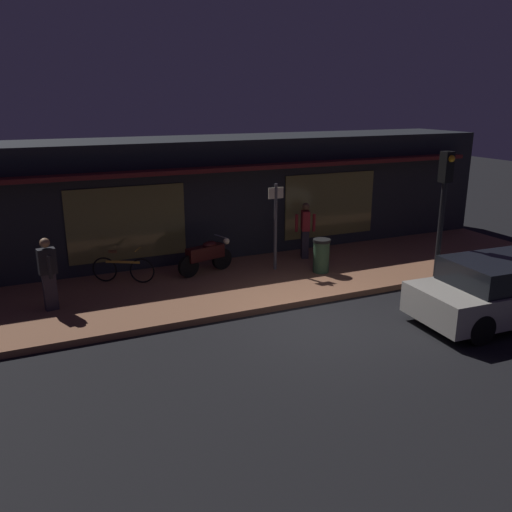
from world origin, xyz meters
TOP-DOWN VIEW (x-y plane):
  - ground_plane at (0.00, 0.00)m, footprint 60.00×60.00m
  - sidewalk_slab at (0.00, 3.00)m, footprint 18.00×4.00m
  - storefront_building at (0.00, 6.39)m, footprint 18.00×3.30m
  - motorcycle at (-1.33, 3.94)m, footprint 1.67×0.70m
  - bicycle_parked at (-3.56, 4.09)m, footprint 1.45×0.87m
  - person_photographer at (-5.40, 2.88)m, footprint 0.41×0.62m
  - person_bystander at (1.83, 4.12)m, footprint 0.60×0.43m
  - sign_post at (0.52, 3.47)m, footprint 0.44×0.09m
  - trash_bin at (1.56, 2.73)m, footprint 0.48×0.48m
  - traffic_light_pole at (3.14, 0.03)m, footprint 0.24×0.33m
  - parked_car_near at (3.62, -1.49)m, footprint 4.18×1.95m

SIDE VIEW (x-z plane):
  - ground_plane at x=0.00m, z-range 0.00..0.00m
  - sidewalk_slab at x=0.00m, z-range 0.00..0.15m
  - bicycle_parked at x=-3.56m, z-range 0.05..0.96m
  - trash_bin at x=1.56m, z-range 0.16..1.09m
  - motorcycle at x=-1.33m, z-range 0.16..1.13m
  - parked_car_near at x=3.62m, z-range -0.01..1.41m
  - person_photographer at x=-5.40m, z-range 0.19..1.86m
  - person_bystander at x=1.83m, z-range 0.19..1.86m
  - sign_post at x=0.52m, z-range 0.31..2.71m
  - storefront_building at x=0.00m, z-range 0.00..3.60m
  - traffic_light_pole at x=3.14m, z-range 0.68..4.28m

